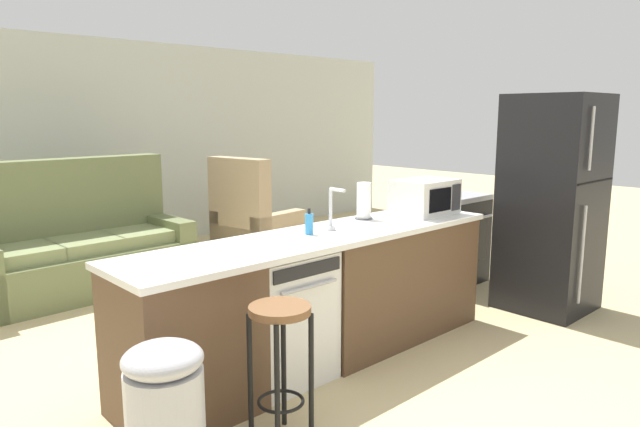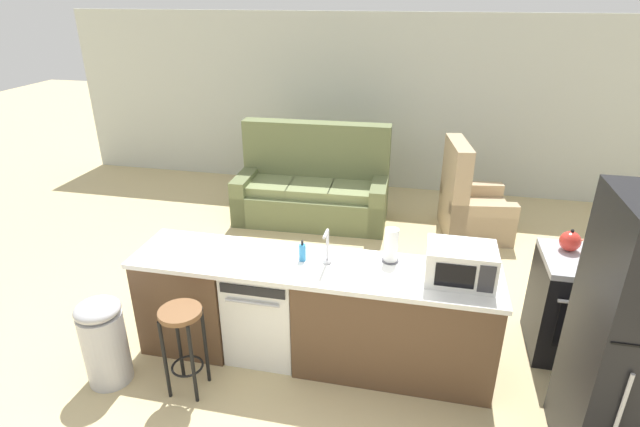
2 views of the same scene
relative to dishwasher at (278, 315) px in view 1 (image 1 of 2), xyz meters
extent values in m
plane|color=tan|center=(0.25, 0.00, -0.42)|extent=(24.00, 24.00, 0.00)
cube|color=beige|center=(0.55, 4.20, 0.88)|extent=(10.00, 0.06, 2.60)
cube|color=brown|center=(-0.68, 0.00, 0.01)|extent=(0.75, 0.62, 0.86)
cube|color=brown|center=(1.08, 0.00, 0.01)|extent=(1.55, 0.62, 0.86)
cube|color=white|center=(0.40, 0.00, 0.46)|extent=(2.94, 0.66, 0.04)
cube|color=black|center=(0.40, 0.00, -0.38)|extent=(2.86, 0.56, 0.08)
cube|color=white|center=(0.00, 0.00, 0.00)|extent=(0.58, 0.58, 0.84)
cube|color=black|center=(0.00, -0.30, 0.36)|extent=(0.52, 0.01, 0.08)
cylinder|color=#B2B2B7|center=(0.00, -0.31, 0.26)|extent=(0.44, 0.02, 0.02)
cube|color=black|center=(2.60, 0.55, 0.00)|extent=(0.76, 0.64, 0.85)
cube|color=black|center=(2.60, 0.22, 0.05)|extent=(0.53, 0.01, 0.43)
cylinder|color=silver|center=(2.60, 0.20, 0.28)|extent=(0.61, 0.03, 0.03)
cube|color=#A8AAB2|center=(2.60, 0.55, 0.45)|extent=(0.76, 0.64, 0.05)
torus|color=black|center=(2.43, 0.42, 0.47)|extent=(0.16, 0.16, 0.01)
torus|color=black|center=(2.77, 0.42, 0.47)|extent=(0.16, 0.16, 0.01)
torus|color=black|center=(2.43, 0.68, 0.47)|extent=(0.16, 0.16, 0.01)
torus|color=black|center=(2.77, 0.68, 0.47)|extent=(0.16, 0.16, 0.01)
cube|color=black|center=(2.60, -0.55, 0.51)|extent=(0.72, 0.70, 1.86)
cylinder|color=#B2B2B7|center=(2.40, -0.92, 1.09)|extent=(0.02, 0.02, 0.50)
cylinder|color=#B2B2B7|center=(2.40, -0.92, 0.16)|extent=(0.02, 0.02, 0.81)
cube|color=black|center=(2.60, -0.90, 0.73)|extent=(0.68, 0.01, 0.01)
cube|color=white|center=(1.52, 0.00, 0.62)|extent=(0.50, 0.36, 0.28)
cube|color=black|center=(1.48, -0.18, 0.62)|extent=(0.27, 0.01, 0.18)
cube|color=#2D2D33|center=(1.69, -0.18, 0.62)|extent=(0.11, 0.01, 0.21)
cylinder|color=silver|center=(0.52, 0.05, 0.49)|extent=(0.07, 0.07, 0.03)
cylinder|color=silver|center=(0.52, 0.05, 0.64)|extent=(0.02, 0.02, 0.26)
cylinder|color=silver|center=(0.52, -0.02, 0.77)|extent=(0.02, 0.14, 0.02)
cylinder|color=#4C4C51|center=(1.00, 0.18, 0.49)|extent=(0.14, 0.14, 0.01)
cylinder|color=white|center=(1.00, 0.18, 0.63)|extent=(0.11, 0.11, 0.27)
cylinder|color=#338CCC|center=(0.31, 0.04, 0.55)|extent=(0.06, 0.06, 0.14)
cylinder|color=black|center=(0.31, 0.04, 0.64)|extent=(0.02, 0.02, 0.04)
sphere|color=red|center=(2.43, 0.68, 0.56)|extent=(0.17, 0.17, 0.17)
sphere|color=black|center=(2.43, 0.68, 0.66)|extent=(0.03, 0.03, 0.03)
cone|color=red|center=(2.51, 0.68, 0.58)|extent=(0.08, 0.04, 0.06)
cylinder|color=brown|center=(-0.46, -0.59, 0.30)|extent=(0.32, 0.32, 0.04)
cylinder|color=black|center=(-0.57, -0.70, -0.07)|extent=(0.03, 0.03, 0.70)
cylinder|color=black|center=(-0.34, -0.70, -0.07)|extent=(0.03, 0.03, 0.70)
cylinder|color=black|center=(-0.57, -0.48, -0.07)|extent=(0.03, 0.03, 0.70)
cylinder|color=black|center=(-0.34, -0.48, -0.07)|extent=(0.03, 0.03, 0.70)
torus|color=black|center=(-0.46, -0.59, -0.20)|extent=(0.25, 0.25, 0.02)
ellipsoid|color=#B7B7BC|center=(-1.12, -0.63, 0.25)|extent=(0.35, 0.35, 0.14)
cube|color=#667047|center=(-0.24, 2.70, -0.21)|extent=(2.03, 0.97, 0.42)
cube|color=#667047|center=(-0.25, 3.03, 0.21)|extent=(2.01, 0.31, 1.27)
cube|color=#667047|center=(0.66, 2.73, -0.11)|extent=(0.23, 0.91, 0.62)
cube|color=#7D8959|center=(-0.79, 2.63, 0.06)|extent=(0.58, 0.65, 0.12)
cube|color=#7D8959|center=(-0.24, 2.65, 0.06)|extent=(0.58, 0.65, 0.12)
cube|color=#7D8959|center=(0.31, 2.67, 0.06)|extent=(0.58, 0.65, 0.12)
cube|color=tan|center=(1.90, 2.75, -0.22)|extent=(0.92, 0.96, 0.40)
cube|color=tan|center=(1.60, 2.71, 0.18)|extent=(0.33, 0.87, 1.20)
cube|color=tan|center=(1.95, 2.41, -0.15)|extent=(0.82, 0.28, 0.55)
cube|color=tan|center=(1.84, 3.10, -0.15)|extent=(0.82, 0.28, 0.55)
camera|label=1|loc=(-2.18, -2.75, 1.27)|focal=32.00mm
camera|label=2|loc=(1.19, -3.33, 2.46)|focal=28.00mm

